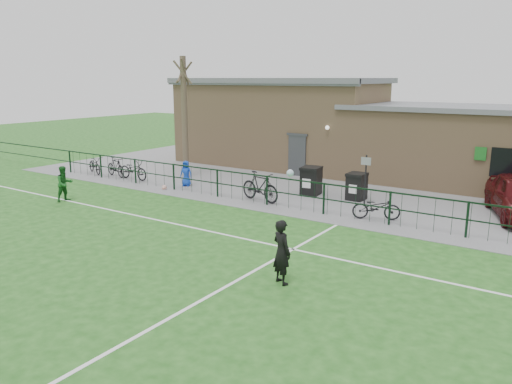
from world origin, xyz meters
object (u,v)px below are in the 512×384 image
Objects in this scene: bicycle_c at (133,170)px; bicycle_e at (376,207)px; bare_tree at (185,118)px; sign_post at (365,180)px; bicycle_b at (116,167)px; wheelie_bin_right at (357,187)px; outfield_player at (64,184)px; bicycle_a at (95,165)px; bicycle_d at (260,187)px; wheelie_bin_left at (311,182)px; spectator_child at (186,173)px; ball_ground at (164,187)px.

bicycle_c is 1.13× the size of bicycle_e.
bare_tree reaches higher than sign_post.
bare_tree reaches higher than bicycle_b.
wheelie_bin_right is at bearing 134.46° from sign_post.
outfield_player is at bearing -141.12° from bicycle_b.
bicycle_d is at bearing -69.62° from bicycle_a.
bicycle_d is (-1.17, -2.24, 0.05)m from wheelie_bin_left.
wheelie_bin_left is 0.55× the size of bicycle_d.
wheelie_bin_left is 11.98m from bicycle_a.
outfield_player is (-2.23, -4.92, 0.11)m from spectator_child.
bicycle_d reaches higher than bicycle_a.
ball_ground is at bearing -68.03° from bare_tree.
bicycle_a is 0.84× the size of bicycle_d.
sign_post reaches higher than bicycle_a.
bicycle_e is at bearing -54.14° from wheelie_bin_right.
spectator_child is 5.50× the size of ball_ground.
wheelie_bin_left is 0.68× the size of bicycle_b.
wheelie_bin_left is at bearing -4.56° from spectator_child.
bicycle_c is 4.73m from outfield_player.
bicycle_c is at bearing 164.20° from spectator_child.
wheelie_bin_left is 2.01m from wheelie_bin_right.
bare_tree is 3.57× the size of bicycle_e.
spectator_child is at bearing -166.36° from wheelie_bin_right.
wheelie_bin_right is at bearing 12.52° from bicycle_e.
sign_post is 1.19× the size of bicycle_e.
bicycle_d reaches higher than ball_ground.
wheelie_bin_right is at bearing -59.20° from bicycle_a.
wheelie_bin_left is at bearing -66.33° from bicycle_b.
bicycle_a is 6.15m from spectator_child.
bicycle_b is at bearing -67.83° from bicycle_a.
bicycle_d is 4.91m from ball_ground.
wheelie_bin_right is 0.52× the size of sign_post.
bicycle_b is 13.94m from bicycle_e.
bicycle_c is at bearing -168.85° from wheelie_bin_right.
bicycle_a is 1.18× the size of outfield_player.
outfield_player is at bearing -148.40° from wheelie_bin_left.
ball_ground is (5.79, -0.78, -0.36)m from bicycle_a.
bare_tree is 5.06× the size of spectator_child.
bicycle_c is 12.64m from bicycle_e.
bare_tree reaches higher than spectator_child.
ball_ground is at bearing -19.00° from outfield_player.
outfield_player is 4.30m from ball_ground.
ball_ground is (-0.35, -1.11, -0.51)m from spectator_child.
bicycle_e is (10.88, -2.10, -2.54)m from bare_tree.
spectator_child is at bearing 72.63° from ball_ground.
bare_tree is 5.67m from bicycle_a.
spectator_child is (3.21, 0.30, 0.09)m from bicycle_c.
bicycle_b is 9.02m from bicycle_d.
bicycle_a is at bearing -173.55° from sign_post.
bare_tree is at bearing -39.82° from bicycle_c.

